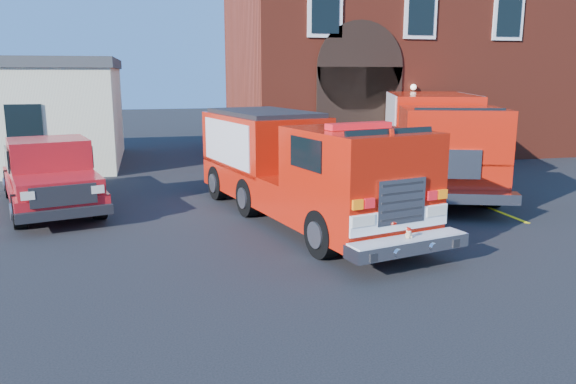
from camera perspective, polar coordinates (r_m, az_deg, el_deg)
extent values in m
plane|color=black|center=(13.26, -1.26, -4.46)|extent=(100.00, 100.00, 0.00)
cube|color=yellow|center=(16.74, 20.18, -1.71)|extent=(0.12, 3.00, 0.01)
cube|color=yellow|center=(19.23, 15.21, 0.31)|extent=(0.12, 3.00, 0.01)
cube|color=yellow|center=(21.85, 11.40, 1.86)|extent=(0.12, 3.00, 0.01)
cube|color=maroon|center=(28.93, 10.28, 12.28)|extent=(15.00, 10.00, 8.00)
cube|color=black|center=(23.01, 7.22, 7.51)|extent=(3.60, 0.12, 4.00)
cylinder|color=black|center=(22.95, 7.35, 12.50)|extent=(3.60, 0.12, 3.60)
cube|color=black|center=(22.53, 3.79, 17.68)|extent=(1.40, 0.10, 1.80)
cube|color=black|center=(24.04, 13.33, 17.03)|extent=(1.40, 0.10, 1.80)
cube|color=black|center=(26.08, 21.49, 16.12)|extent=(1.40, 0.10, 1.80)
cube|color=black|center=(21.86, -25.22, 6.25)|extent=(1.20, 0.10, 1.40)
cylinder|color=black|center=(11.59, 3.51, -4.28)|extent=(0.54, 1.07, 1.02)
cylinder|color=black|center=(12.71, 11.47, -3.04)|extent=(0.54, 1.07, 1.02)
cube|color=red|center=(14.52, 1.07, 0.20)|extent=(4.12, 8.65, 0.83)
cube|color=red|center=(16.24, -2.46, 5.25)|extent=(3.17, 4.49, 1.48)
cube|color=red|center=(12.06, 7.11, 3.05)|extent=(2.92, 3.41, 1.39)
cube|color=black|center=(11.07, 10.51, 4.09)|extent=(2.00, 0.53, 0.87)
cube|color=red|center=(11.96, 7.21, 6.69)|extent=(1.52, 0.64, 0.13)
cube|color=white|center=(11.06, 11.34, -2.81)|extent=(2.27, 0.57, 0.41)
cube|color=silver|center=(10.96, 11.44, -0.95)|extent=(1.10, 0.30, 0.87)
cube|color=silver|center=(10.98, 12.08, -5.31)|extent=(2.64, 1.08, 0.26)
cube|color=#B7B7BF|center=(15.79, -6.33, 5.00)|extent=(0.78, 3.26, 1.20)
cube|color=#B7B7BF|center=(16.75, 1.19, 5.47)|extent=(0.78, 3.26, 1.20)
sphere|color=#D6B98B|center=(10.92, 12.13, -4.30)|extent=(0.15, 0.15, 0.12)
sphere|color=#D6B98B|center=(10.90, 12.16, -3.85)|extent=(0.12, 0.12, 0.10)
sphere|color=#D6B98B|center=(10.87, 11.97, -3.68)|extent=(0.05, 0.05, 0.04)
sphere|color=#D6B98B|center=(10.92, 12.29, -3.63)|extent=(0.05, 0.05, 0.04)
ellipsoid|color=#B70F06|center=(10.89, 12.15, -3.69)|extent=(0.12, 0.12, 0.06)
cylinder|color=#B70F06|center=(10.89, 12.18, -3.78)|extent=(0.14, 0.14, 0.01)
cylinder|color=black|center=(15.28, -25.68, -1.78)|extent=(0.51, 0.91, 0.86)
cylinder|color=black|center=(15.47, -18.67, -1.05)|extent=(0.51, 0.91, 0.86)
cube|color=#A7131A|center=(17.26, -22.99, 0.47)|extent=(3.59, 6.29, 0.49)
cube|color=#A7131A|center=(15.12, -22.28, 0.69)|extent=(2.33, 2.07, 0.38)
cube|color=#A7131A|center=(16.81, -23.11, 3.16)|extent=(2.41, 2.38, 1.08)
cube|color=#A7131A|center=(18.89, -23.66, 2.66)|extent=(2.49, 2.69, 0.59)
cube|color=black|center=(14.31, -21.65, -2.08)|extent=(2.17, 0.70, 0.24)
cylinder|color=black|center=(16.56, 11.88, 0.76)|extent=(0.78, 1.27, 1.21)
cylinder|color=black|center=(16.98, 20.04, 0.56)|extent=(0.78, 1.27, 1.21)
cube|color=red|center=(19.67, 14.58, 3.36)|extent=(5.62, 9.21, 0.99)
cube|color=red|center=(21.16, 14.12, 7.41)|extent=(4.48, 6.11, 1.65)
cube|color=red|center=(16.51, 16.31, 5.72)|extent=(3.49, 3.43, 1.43)
cube|color=#B7B7BF|center=(21.02, 10.33, 7.25)|extent=(1.64, 4.35, 1.87)
cube|color=#B7B7BF|center=(21.40, 17.81, 6.95)|extent=(1.64, 4.35, 1.87)
cube|color=silver|center=(15.19, 17.01, -0.51)|extent=(2.96, 1.49, 0.28)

